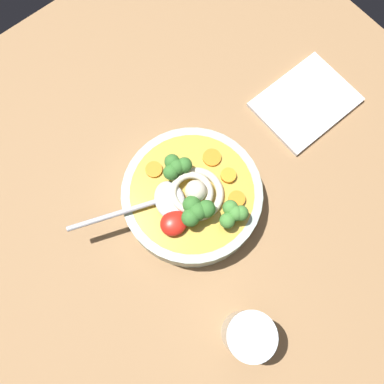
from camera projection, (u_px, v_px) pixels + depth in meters
table_slab at (199, 192)px, 66.84cm from camera, size 92.35×92.35×4.50cm
soup_bowl at (192, 197)px, 61.56cm from camera, size 21.18×21.18×5.06cm
noodle_pile at (195, 193)px, 57.99cm from camera, size 9.09×8.92×3.66cm
soup_spoon at (159, 201)px, 58.00cm from camera, size 17.23×9.57×1.60cm
chili_sauce_dollop at (174, 223)px, 56.91cm from camera, size 4.10×3.69×1.85cm
broccoli_floret_center at (232, 215)px, 55.98cm from camera, size 4.38×3.77×3.46cm
broccoli_floret_right at (176, 167)px, 58.01cm from camera, size 4.50×3.87×3.56cm
broccoli_floret_rear at (197, 211)px, 55.78cm from camera, size 5.09×4.38×4.03cm
carrot_slice_near_spoon at (154, 169)px, 60.02cm from camera, size 2.57×2.57×0.45cm
carrot_slice_extra_b at (212, 158)px, 60.58cm from camera, size 2.81×2.81×0.46cm
carrot_slice_front at (228, 176)px, 59.58cm from camera, size 2.31×2.31×0.76cm
carrot_slice_extra_a at (237, 199)px, 58.52cm from camera, size 2.49×2.49×0.73cm
drinking_glass at (247, 335)px, 53.56cm from camera, size 6.39×6.39×9.75cm
folded_napkin at (304, 101)px, 68.91cm from camera, size 16.35×12.42×0.80cm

